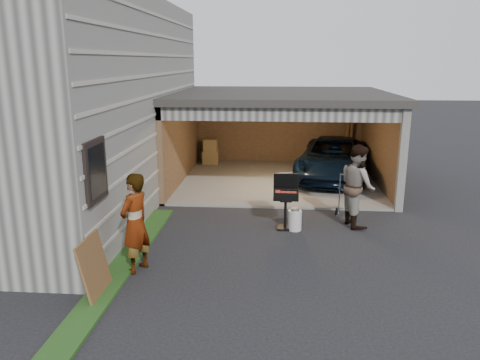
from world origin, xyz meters
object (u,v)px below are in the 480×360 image
(propane_tank, at_px, (295,220))
(bbq_grill, at_px, (286,197))
(man, at_px, (358,185))
(plywood_panel, at_px, (94,267))
(minivan, at_px, (333,160))
(hand_truck, at_px, (344,208))
(woman, at_px, (135,223))

(propane_tank, bearing_deg, bbq_grill, 152.84)
(man, distance_m, plywood_panel, 6.31)
(minivan, bearing_deg, man, -78.09)
(minivan, distance_m, propane_tank, 5.20)
(bbq_grill, height_order, plywood_panel, bbq_grill)
(hand_truck, bearing_deg, woman, -123.77)
(bbq_grill, xyz_separation_m, propane_tank, (0.22, -0.11, -0.53))
(man, bearing_deg, woman, 108.65)
(woman, height_order, hand_truck, woman)
(man, bearing_deg, propane_tank, 93.99)
(minivan, xyz_separation_m, woman, (-4.48, -7.40, 0.29))
(bbq_grill, distance_m, propane_tank, 0.59)
(plywood_panel, bearing_deg, hand_truck, 43.54)
(propane_tank, bearing_deg, plywood_panel, -135.35)
(woman, height_order, bbq_grill, woman)
(minivan, bearing_deg, bbq_grill, -97.43)
(hand_truck, bearing_deg, plywood_panel, -119.29)
(minivan, height_order, hand_truck, minivan)
(man, bearing_deg, hand_truck, 1.88)
(man, xyz_separation_m, bbq_grill, (-1.70, -0.37, -0.22))
(man, distance_m, propane_tank, 1.72)
(hand_truck, bearing_deg, minivan, 105.12)
(plywood_panel, distance_m, hand_truck, 6.58)
(man, distance_m, bbq_grill, 1.75)
(man, height_order, plywood_panel, man)
(minivan, bearing_deg, woman, -109.79)
(propane_tank, height_order, hand_truck, hand_truck)
(bbq_grill, xyz_separation_m, hand_truck, (1.52, 0.99, -0.56))
(woman, relative_size, propane_tank, 3.96)
(minivan, relative_size, propane_tank, 9.84)
(man, xyz_separation_m, plywood_panel, (-4.94, -3.90, -0.47))
(bbq_grill, bearing_deg, hand_truck, 33.09)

